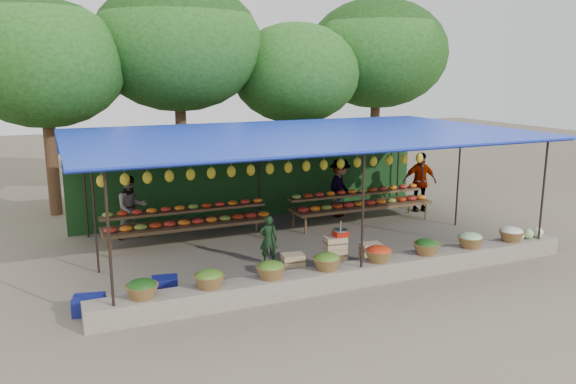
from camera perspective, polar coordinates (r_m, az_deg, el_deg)
name	(u,v)px	position (r m, az deg, el deg)	size (l,w,h in m)	color
ground	(301,246)	(14.03, 1.32, -5.47)	(60.00, 60.00, 0.00)	#6B614F
stone_curb	(357,274)	(11.66, 7.04, -8.26)	(10.60, 0.55, 0.40)	#655C50
stall_canopy	(300,138)	(13.52, 1.25, 5.48)	(10.80, 6.60, 2.82)	black
produce_baskets	(353,258)	(11.49, 6.65, -6.64)	(8.98, 0.58, 0.34)	brown
netting_backdrop	(256,175)	(16.56, -3.22, 1.71)	(10.60, 0.06, 2.50)	#1D491A
tree_row	(239,57)	(19.23, -5.02, 13.48)	(16.51, 5.50, 7.12)	#3B1F15
fruit_table_left	(188,220)	(14.32, -10.08, -2.77)	(4.21, 0.95, 0.93)	#47291C
fruit_table_right	(361,202)	(16.16, 7.42, -0.97)	(4.21, 0.95, 0.93)	#47291C
crate_counter	(334,257)	(12.26, 4.69, -6.63)	(2.39, 0.40, 0.77)	tan
weighing_scale	(340,233)	(12.16, 5.35, -4.13)	(0.32, 0.32, 0.34)	#AC1C0D
vendor_seated	(269,240)	(12.60, -1.99, -4.87)	(0.41, 0.27, 1.12)	black
customer_left	(131,207)	(14.96, -15.63, -1.52)	(0.80, 0.63, 1.65)	slate
customer_mid	(340,188)	(16.68, 5.31, 0.43)	(1.13, 0.65, 1.74)	slate
customer_right	(420,182)	(17.78, 13.23, 1.03)	(1.07, 0.45, 1.83)	slate
blue_crate_front	(89,305)	(10.83, -19.56, -10.76)	(0.55, 0.39, 0.33)	navy
blue_crate_back	(165,284)	(11.44, -12.40, -9.16)	(0.50, 0.36, 0.30)	navy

